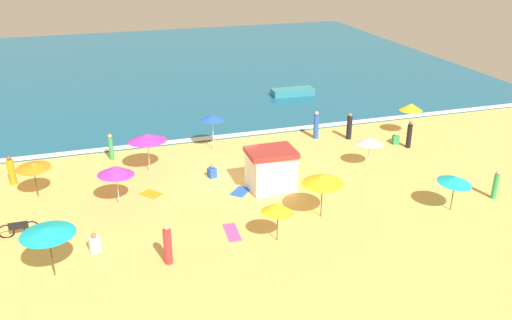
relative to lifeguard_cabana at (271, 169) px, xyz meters
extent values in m
plane|color=#EDBC60|center=(-1.81, 2.05, -1.17)|extent=(60.00, 60.00, 0.00)
cube|color=#196084|center=(-1.81, 30.05, -1.12)|extent=(60.00, 44.00, 0.10)
cube|color=white|center=(-1.81, 8.35, -1.06)|extent=(57.00, 0.70, 0.01)
cube|color=white|center=(0.00, 0.00, -0.15)|extent=(2.52, 2.04, 2.02)
cube|color=#A5332D|center=(0.00, 0.00, 0.99)|extent=(2.60, 2.05, 0.27)
cylinder|color=#4C3823|center=(8.00, -5.14, -0.24)|extent=(0.05, 0.05, 1.86)
cone|color=#19B7C6|center=(8.00, -5.14, 0.55)|extent=(2.48, 2.48, 0.55)
cylinder|color=#4C3823|center=(-11.21, -5.06, -0.04)|extent=(0.05, 0.05, 2.24)
cone|color=#19B7C6|center=(-11.21, -5.06, 0.97)|extent=(3.05, 3.05, 0.32)
cylinder|color=silver|center=(-6.13, 4.37, -0.03)|extent=(0.05, 0.05, 2.26)
cone|color=#B733C6|center=(-6.13, 4.37, 0.94)|extent=(2.53, 2.54, 0.50)
cylinder|color=silver|center=(-8.18, 0.64, -0.12)|extent=(0.05, 0.05, 2.10)
cone|color=#B733C6|center=(-8.18, 0.64, 0.74)|extent=(2.44, 2.42, 0.59)
cylinder|color=silver|center=(-1.73, 6.57, -0.02)|extent=(0.05, 0.05, 2.28)
cone|color=blue|center=(-1.73, 6.57, 1.00)|extent=(1.62, 1.62, 0.36)
cylinder|color=#4C3823|center=(-1.47, -5.24, -0.22)|extent=(0.05, 0.05, 1.89)
cone|color=yellow|center=(-1.47, -5.24, 0.54)|extent=(2.10, 2.09, 0.60)
cylinder|color=silver|center=(11.84, 5.03, -0.04)|extent=(0.05, 0.05, 2.25)
cone|color=yellow|center=(11.84, 5.03, 0.89)|extent=(1.99, 2.00, 0.52)
cylinder|color=#4C3823|center=(1.37, -3.79, -0.04)|extent=(0.05, 0.05, 2.25)
cone|color=yellow|center=(1.37, -3.79, 0.91)|extent=(2.52, 2.51, 0.54)
cylinder|color=silver|center=(6.58, 1.08, -0.26)|extent=(0.05, 0.05, 1.81)
cone|color=white|center=(6.58, 1.08, 0.49)|extent=(1.63, 1.65, 0.50)
cylinder|color=#4C3823|center=(-12.29, 2.76, -0.20)|extent=(0.05, 0.05, 1.93)
cone|color=orange|center=(-12.29, 2.76, 0.66)|extent=(2.15, 2.16, 0.41)
torus|color=black|center=(-13.43, -1.29, -0.84)|extent=(0.72, 0.06, 0.72)
torus|color=black|center=(-12.33, -1.28, -0.84)|extent=(0.72, 0.06, 0.72)
cube|color=black|center=(-12.88, -1.28, -0.62)|extent=(0.88, 0.06, 0.36)
cylinder|color=black|center=(10.59, 3.02, -0.38)|extent=(0.43, 0.43, 1.58)
sphere|color=brown|center=(10.59, 3.02, 0.52)|extent=(0.24, 0.24, 0.24)
cylinder|color=green|center=(10.99, -4.71, -0.46)|extent=(0.39, 0.39, 1.40)
sphere|color=#DBA884|center=(10.99, -4.71, 0.34)|extent=(0.22, 0.22, 0.22)
cylinder|color=orange|center=(-13.70, 4.79, -0.42)|extent=(0.52, 0.52, 1.48)
sphere|color=brown|center=(-13.70, 4.79, 0.44)|extent=(0.26, 0.26, 0.26)
cylinder|color=black|center=(7.55, 5.62, -0.36)|extent=(0.45, 0.45, 1.60)
sphere|color=#9E6B47|center=(7.55, 5.62, 0.55)|extent=(0.26, 0.26, 0.26)
cylinder|color=green|center=(-8.17, 6.77, -0.44)|extent=(0.32, 0.32, 1.45)
sphere|color=#DBA884|center=(-8.17, 6.77, 0.40)|extent=(0.24, 0.24, 0.24)
cube|color=green|center=(10.13, 3.84, -0.88)|extent=(0.48, 0.48, 0.57)
sphere|color=beige|center=(10.13, 3.84, -0.49)|extent=(0.23, 0.23, 0.23)
cylinder|color=blue|center=(5.44, 6.40, -0.32)|extent=(0.44, 0.44, 1.70)
sphere|color=beige|center=(5.44, 6.40, 0.64)|extent=(0.24, 0.24, 0.24)
cylinder|color=red|center=(-6.54, -5.59, -0.35)|extent=(0.49, 0.49, 1.64)
sphere|color=#DBA884|center=(-6.54, -5.59, 0.58)|extent=(0.24, 0.24, 0.24)
cube|color=white|center=(-9.54, -3.70, -0.81)|extent=(0.56, 0.56, 0.70)
sphere|color=#9E6B47|center=(-9.54, -3.70, -0.35)|extent=(0.24, 0.24, 0.24)
cube|color=blue|center=(-2.80, 2.35, -0.88)|extent=(0.54, 0.54, 0.58)
sphere|color=#9E6B47|center=(-2.80, 2.35, -0.48)|extent=(0.25, 0.25, 0.25)
cube|color=blue|center=(-1.74, 0.05, -1.16)|extent=(1.42, 1.45, 0.01)
cube|color=orange|center=(-6.46, 1.23, -1.16)|extent=(1.31, 1.37, 0.01)
cube|color=green|center=(2.68, 4.51, -1.16)|extent=(1.19, 1.31, 0.01)
cube|color=#D84CA5|center=(-3.28, -3.95, -1.16)|extent=(0.69, 1.71, 0.01)
cube|color=teal|center=(7.52, 16.28, -0.78)|extent=(3.63, 1.40, 0.57)
camera|label=1|loc=(-8.75, -25.33, 12.11)|focal=37.67mm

